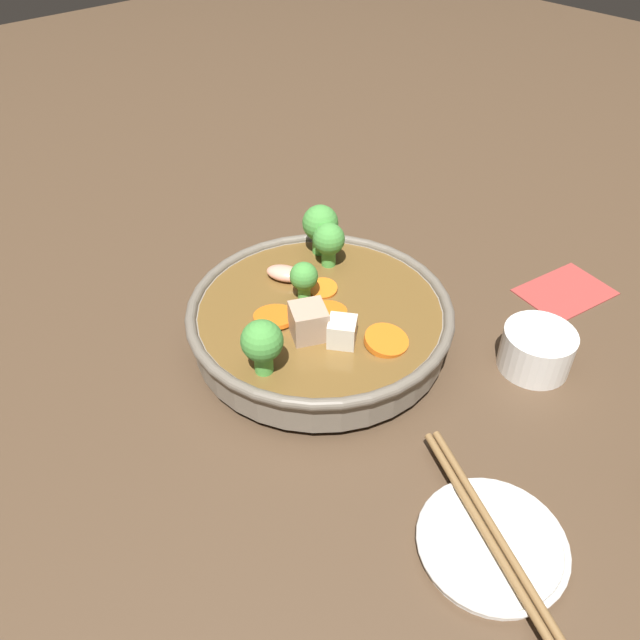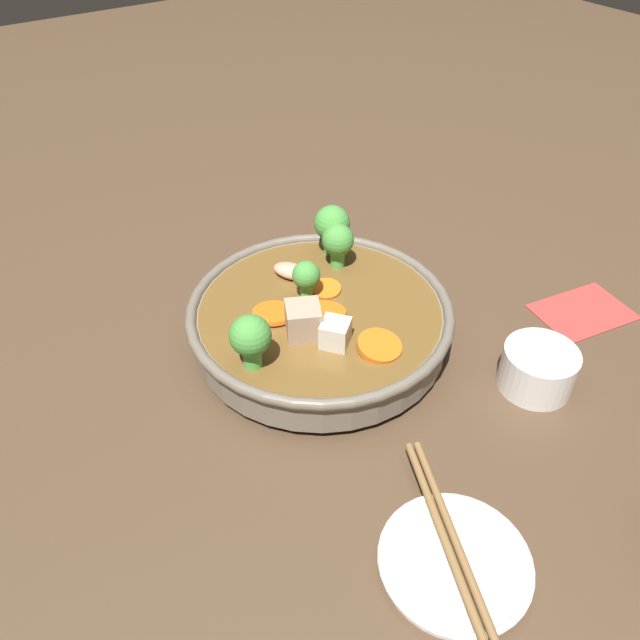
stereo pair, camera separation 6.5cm
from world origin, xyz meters
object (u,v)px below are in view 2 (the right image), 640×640
(side_saucer, at_px, (455,562))
(tea_cup, at_px, (538,369))
(stirfry_bowl, at_px, (319,317))
(chopsticks_pair, at_px, (456,556))

(side_saucer, bearing_deg, tea_cup, -154.76)
(side_saucer, bearing_deg, stirfry_bowl, -102.81)
(tea_cup, distance_m, chopsticks_pair, 0.23)
(stirfry_bowl, relative_size, chopsticks_pair, 1.37)
(stirfry_bowl, xyz_separation_m, tea_cup, (-0.15, 0.18, -0.01))
(stirfry_bowl, height_order, tea_cup, stirfry_bowl)
(stirfry_bowl, distance_m, side_saucer, 0.29)
(side_saucer, height_order, chopsticks_pair, chopsticks_pair)
(side_saucer, distance_m, chopsticks_pair, 0.01)
(stirfry_bowl, height_order, chopsticks_pair, stirfry_bowl)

